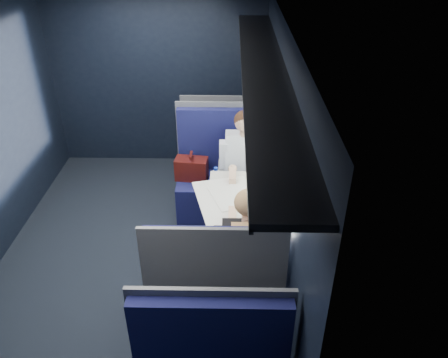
{
  "coord_description": "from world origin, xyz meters",
  "views": [
    {
      "loc": [
        0.97,
        -3.44,
        3.07
      ],
      "look_at": [
        0.9,
        0.0,
        0.95
      ],
      "focal_mm": 35.0,
      "sensor_mm": 36.0,
      "label": 1
    }
  ],
  "objects_px": {
    "table": "(238,205)",
    "man": "(244,164)",
    "seat_row_front": "(223,143)",
    "laptop": "(270,190)",
    "cup": "(261,173)",
    "bottle_small": "(267,175)",
    "seat_bay_near": "(220,178)",
    "seat_bay_far": "(216,290)",
    "woman": "(247,248)"
  },
  "relations": [
    {
      "from": "table",
      "to": "seat_row_front",
      "type": "bearing_deg",
      "value": 95.8
    },
    {
      "from": "seat_bay_near",
      "to": "cup",
      "type": "distance_m",
      "value": 0.74
    },
    {
      "from": "cup",
      "to": "table",
      "type": "bearing_deg",
      "value": -120.71
    },
    {
      "from": "table",
      "to": "seat_bay_near",
      "type": "bearing_deg",
      "value": 102.9
    },
    {
      "from": "laptop",
      "to": "cup",
      "type": "xyz_separation_m",
      "value": [
        -0.07,
        0.35,
        -0.02
      ]
    },
    {
      "from": "seat_bay_far",
      "to": "woman",
      "type": "bearing_deg",
      "value": 33.82
    },
    {
      "from": "seat_bay_near",
      "to": "seat_row_front",
      "type": "height_order",
      "value": "seat_bay_near"
    },
    {
      "from": "seat_row_front",
      "to": "man",
      "type": "distance_m",
      "value": 1.17
    },
    {
      "from": "table",
      "to": "cup",
      "type": "relative_size",
      "value": 10.71
    },
    {
      "from": "seat_bay_far",
      "to": "man",
      "type": "height_order",
      "value": "man"
    },
    {
      "from": "table",
      "to": "seat_row_front",
      "type": "distance_m",
      "value": 1.82
    },
    {
      "from": "woman",
      "to": "cup",
      "type": "distance_m",
      "value": 1.12
    },
    {
      "from": "seat_bay_far",
      "to": "table",
      "type": "bearing_deg",
      "value": 78.22
    },
    {
      "from": "laptop",
      "to": "cup",
      "type": "distance_m",
      "value": 0.36
    },
    {
      "from": "man",
      "to": "laptop",
      "type": "height_order",
      "value": "man"
    },
    {
      "from": "bottle_small",
      "to": "table",
      "type": "bearing_deg",
      "value": -136.41
    },
    {
      "from": "seat_bay_far",
      "to": "seat_bay_near",
      "type": "bearing_deg",
      "value": 90.56
    },
    {
      "from": "laptop",
      "to": "seat_bay_near",
      "type": "bearing_deg",
      "value": 121.42
    },
    {
      "from": "woman",
      "to": "laptop",
      "type": "xyz_separation_m",
      "value": [
        0.24,
        0.75,
        0.08
      ]
    },
    {
      "from": "seat_bay_far",
      "to": "laptop",
      "type": "xyz_separation_m",
      "value": [
        0.49,
        0.92,
        0.39
      ]
    },
    {
      "from": "table",
      "to": "man",
      "type": "distance_m",
      "value": 0.7
    },
    {
      "from": "table",
      "to": "seat_bay_far",
      "type": "bearing_deg",
      "value": -101.78
    },
    {
      "from": "seat_bay_far",
      "to": "laptop",
      "type": "height_order",
      "value": "seat_bay_far"
    },
    {
      "from": "bottle_small",
      "to": "seat_bay_far",
      "type": "bearing_deg",
      "value": -112.35
    },
    {
      "from": "seat_bay_near",
      "to": "seat_bay_far",
      "type": "distance_m",
      "value": 1.75
    },
    {
      "from": "man",
      "to": "laptop",
      "type": "xyz_separation_m",
      "value": [
        0.24,
        -0.66,
        0.09
      ]
    },
    {
      "from": "woman",
      "to": "laptop",
      "type": "bearing_deg",
      "value": 72.35
    },
    {
      "from": "laptop",
      "to": "man",
      "type": "bearing_deg",
      "value": 110.01
    },
    {
      "from": "seat_row_front",
      "to": "woman",
      "type": "xyz_separation_m",
      "value": [
        0.25,
        -2.5,
        0.32
      ]
    },
    {
      "from": "table",
      "to": "seat_row_front",
      "type": "height_order",
      "value": "seat_row_front"
    },
    {
      "from": "seat_bay_near",
      "to": "cup",
      "type": "height_order",
      "value": "seat_bay_near"
    },
    {
      "from": "laptop",
      "to": "bottle_small",
      "type": "xyz_separation_m",
      "value": [
        -0.01,
        0.23,
        0.03
      ]
    },
    {
      "from": "man",
      "to": "woman",
      "type": "xyz_separation_m",
      "value": [
        0.0,
        -1.41,
        0.01
      ]
    },
    {
      "from": "table",
      "to": "woman",
      "type": "height_order",
      "value": "woman"
    },
    {
      "from": "man",
      "to": "woman",
      "type": "height_order",
      "value": "same"
    },
    {
      "from": "table",
      "to": "bottle_small",
      "type": "bearing_deg",
      "value": 43.59
    },
    {
      "from": "man",
      "to": "cup",
      "type": "distance_m",
      "value": 0.35
    },
    {
      "from": "seat_bay_near",
      "to": "bottle_small",
      "type": "distance_m",
      "value": 0.87
    },
    {
      "from": "table",
      "to": "cup",
      "type": "height_order",
      "value": "cup"
    },
    {
      "from": "seat_bay_near",
      "to": "laptop",
      "type": "height_order",
      "value": "seat_bay_near"
    },
    {
      "from": "man",
      "to": "seat_bay_far",
      "type": "bearing_deg",
      "value": -99.03
    },
    {
      "from": "woman",
      "to": "bottle_small",
      "type": "bearing_deg",
      "value": 77.19
    },
    {
      "from": "laptop",
      "to": "bottle_small",
      "type": "bearing_deg",
      "value": 93.64
    },
    {
      "from": "seat_bay_far",
      "to": "laptop",
      "type": "relative_size",
      "value": 3.86
    },
    {
      "from": "laptop",
      "to": "cup",
      "type": "height_order",
      "value": "laptop"
    },
    {
      "from": "man",
      "to": "bottle_small",
      "type": "distance_m",
      "value": 0.49
    },
    {
      "from": "table",
      "to": "seat_bay_far",
      "type": "relative_size",
      "value": 0.79
    },
    {
      "from": "table",
      "to": "cup",
      "type": "distance_m",
      "value": 0.48
    },
    {
      "from": "seat_row_front",
      "to": "cup",
      "type": "height_order",
      "value": "seat_row_front"
    },
    {
      "from": "cup",
      "to": "bottle_small",
      "type": "bearing_deg",
      "value": -65.04
    }
  ]
}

